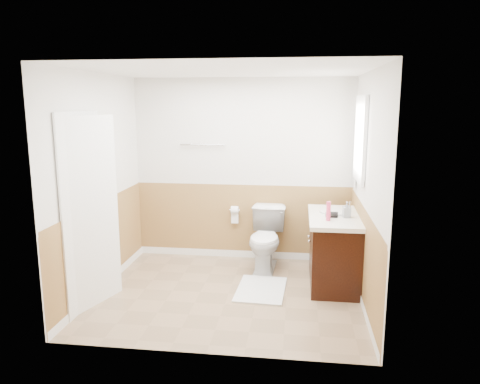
# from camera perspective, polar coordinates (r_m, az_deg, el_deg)

# --- Properties ---
(floor) EXTENTS (3.00, 3.00, 0.00)m
(floor) POSITION_cam_1_polar(r_m,az_deg,el_deg) (5.40, -1.43, -12.55)
(floor) COLOR #8C7051
(floor) RESTS_ON ground
(ceiling) EXTENTS (3.00, 3.00, 0.00)m
(ceiling) POSITION_cam_1_polar(r_m,az_deg,el_deg) (4.96, -1.57, 14.95)
(ceiling) COLOR white
(ceiling) RESTS_ON floor
(wall_back) EXTENTS (3.00, 0.00, 3.00)m
(wall_back) POSITION_cam_1_polar(r_m,az_deg,el_deg) (6.30, 0.32, 2.73)
(wall_back) COLOR silver
(wall_back) RESTS_ON floor
(wall_front) EXTENTS (3.00, 0.00, 3.00)m
(wall_front) POSITION_cam_1_polar(r_m,az_deg,el_deg) (3.78, -4.52, -2.94)
(wall_front) COLOR silver
(wall_front) RESTS_ON floor
(wall_left) EXTENTS (0.00, 3.00, 3.00)m
(wall_left) POSITION_cam_1_polar(r_m,az_deg,el_deg) (5.47, -17.23, 0.94)
(wall_left) COLOR silver
(wall_left) RESTS_ON floor
(wall_right) EXTENTS (0.00, 3.00, 3.00)m
(wall_right) POSITION_cam_1_polar(r_m,az_deg,el_deg) (5.03, 15.65, 0.19)
(wall_right) COLOR silver
(wall_right) RESTS_ON floor
(wainscot_back) EXTENTS (3.00, 0.00, 3.00)m
(wainscot_back) POSITION_cam_1_polar(r_m,az_deg,el_deg) (6.44, 0.30, -3.90)
(wainscot_back) COLOR #A07C40
(wainscot_back) RESTS_ON floor
(wainscot_front) EXTENTS (3.00, 0.00, 3.00)m
(wainscot_front) POSITION_cam_1_polar(r_m,az_deg,el_deg) (4.04, -4.32, -13.27)
(wainscot_front) COLOR #A07C40
(wainscot_front) RESTS_ON floor
(wainscot_left) EXTENTS (0.00, 2.60, 2.60)m
(wainscot_left) POSITION_cam_1_polar(r_m,az_deg,el_deg) (5.64, -16.68, -6.59)
(wainscot_left) COLOR #A07C40
(wainscot_left) RESTS_ON floor
(wainscot_right) EXTENTS (0.00, 2.60, 2.60)m
(wainscot_right) POSITION_cam_1_polar(r_m,az_deg,el_deg) (5.22, 15.08, -7.93)
(wainscot_right) COLOR #A07C40
(wainscot_right) RESTS_ON floor
(toilet) EXTENTS (0.49, 0.81, 0.81)m
(toilet) POSITION_cam_1_polar(r_m,az_deg,el_deg) (6.04, 3.25, -5.91)
(toilet) COLOR white
(toilet) RESTS_ON floor
(bath_mat) EXTENTS (0.59, 0.83, 0.02)m
(bath_mat) POSITION_cam_1_polar(r_m,az_deg,el_deg) (5.49, 2.64, -12.04)
(bath_mat) COLOR silver
(bath_mat) RESTS_ON floor
(vanity_cabinet) EXTENTS (0.55, 1.10, 0.80)m
(vanity_cabinet) POSITION_cam_1_polar(r_m,az_deg,el_deg) (5.67, 11.62, -7.30)
(vanity_cabinet) COLOR black
(vanity_cabinet) RESTS_ON floor
(vanity_knob_left) EXTENTS (0.03, 0.03, 0.03)m
(vanity_knob_left) POSITION_cam_1_polar(r_m,az_deg,el_deg) (5.51, 8.63, -6.09)
(vanity_knob_left) COLOR #BAB9C0
(vanity_knob_left) RESTS_ON vanity_cabinet
(vanity_knob_right) EXTENTS (0.03, 0.03, 0.03)m
(vanity_knob_right) POSITION_cam_1_polar(r_m,az_deg,el_deg) (5.70, 8.59, -5.50)
(vanity_knob_right) COLOR #BABAC1
(vanity_knob_right) RESTS_ON vanity_cabinet
(countertop) EXTENTS (0.60, 1.15, 0.05)m
(countertop) POSITION_cam_1_polar(r_m,az_deg,el_deg) (5.55, 11.69, -3.13)
(countertop) COLOR silver
(countertop) RESTS_ON vanity_cabinet
(sink_basin) EXTENTS (0.36, 0.36, 0.02)m
(sink_basin) POSITION_cam_1_polar(r_m,az_deg,el_deg) (5.69, 11.70, -2.42)
(sink_basin) COLOR silver
(sink_basin) RESTS_ON countertop
(faucet) EXTENTS (0.02, 0.02, 0.14)m
(faucet) POSITION_cam_1_polar(r_m,az_deg,el_deg) (5.69, 13.53, -1.87)
(faucet) COLOR silver
(faucet) RESTS_ON countertop
(lotion_bottle) EXTENTS (0.05, 0.05, 0.22)m
(lotion_bottle) POSITION_cam_1_polar(r_m,az_deg,el_deg) (5.26, 10.97, -2.37)
(lotion_bottle) COLOR #DC3965
(lotion_bottle) RESTS_ON countertop
(soap_dispenser) EXTENTS (0.10, 0.10, 0.19)m
(soap_dispenser) POSITION_cam_1_polar(r_m,az_deg,el_deg) (5.46, 13.16, -2.15)
(soap_dispenser) COLOR gray
(soap_dispenser) RESTS_ON countertop
(hair_dryer_body) EXTENTS (0.14, 0.07, 0.07)m
(hair_dryer_body) POSITION_cam_1_polar(r_m,az_deg,el_deg) (5.43, 11.38, -2.78)
(hair_dryer_body) COLOR black
(hair_dryer_body) RESTS_ON countertop
(hair_dryer_handle) EXTENTS (0.03, 0.03, 0.07)m
(hair_dryer_handle) POSITION_cam_1_polar(r_m,az_deg,el_deg) (5.46, 11.03, -3.01)
(hair_dryer_handle) COLOR black
(hair_dryer_handle) RESTS_ON countertop
(mirror_panel) EXTENTS (0.02, 0.35, 0.90)m
(mirror_panel) POSITION_cam_1_polar(r_m,az_deg,el_deg) (6.06, 14.11, 4.92)
(mirror_panel) COLOR silver
(mirror_panel) RESTS_ON wall_right
(window_frame) EXTENTS (0.04, 0.80, 1.00)m
(window_frame) POSITION_cam_1_polar(r_m,az_deg,el_deg) (5.54, 14.75, 6.42)
(window_frame) COLOR white
(window_frame) RESTS_ON wall_right
(window_glass) EXTENTS (0.01, 0.70, 0.90)m
(window_glass) POSITION_cam_1_polar(r_m,az_deg,el_deg) (5.54, 14.92, 6.41)
(window_glass) COLOR white
(window_glass) RESTS_ON wall_right
(door) EXTENTS (0.29, 0.78, 2.04)m
(door) POSITION_cam_1_polar(r_m,az_deg,el_deg) (5.07, -18.14, -2.53)
(door) COLOR white
(door) RESTS_ON wall_left
(door_frame) EXTENTS (0.02, 0.92, 2.10)m
(door_frame) POSITION_cam_1_polar(r_m,az_deg,el_deg) (5.10, -18.92, -2.38)
(door_frame) COLOR white
(door_frame) RESTS_ON wall_left
(door_knob) EXTENTS (0.06, 0.06, 0.06)m
(door_knob) POSITION_cam_1_polar(r_m,az_deg,el_deg) (5.35, -16.01, -2.48)
(door_knob) COLOR silver
(door_knob) RESTS_ON door
(towel_bar) EXTENTS (0.62, 0.02, 0.02)m
(towel_bar) POSITION_cam_1_polar(r_m,az_deg,el_deg) (6.30, -4.73, 5.89)
(towel_bar) COLOR silver
(towel_bar) RESTS_ON wall_back
(tp_holder_bar) EXTENTS (0.14, 0.02, 0.02)m
(tp_holder_bar) POSITION_cam_1_polar(r_m,az_deg,el_deg) (6.35, -0.66, -2.27)
(tp_holder_bar) COLOR silver
(tp_holder_bar) RESTS_ON wall_back
(tp_roll) EXTENTS (0.10, 0.11, 0.11)m
(tp_roll) POSITION_cam_1_polar(r_m,az_deg,el_deg) (6.35, -0.66, -2.27)
(tp_roll) COLOR white
(tp_roll) RESTS_ON tp_holder_bar
(tp_sheet) EXTENTS (0.10, 0.01, 0.16)m
(tp_sheet) POSITION_cam_1_polar(r_m,az_deg,el_deg) (6.38, -0.66, -3.23)
(tp_sheet) COLOR white
(tp_sheet) RESTS_ON tp_roll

